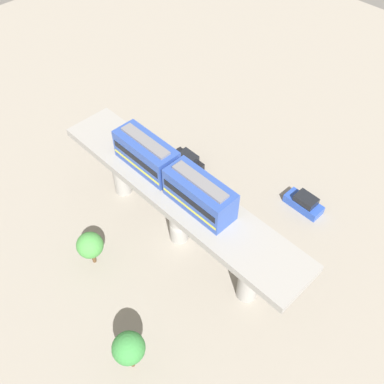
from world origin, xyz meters
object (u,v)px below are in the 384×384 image
at_px(tree_near_viaduct, 129,348).
at_px(tree_mid_lot, 90,245).
at_px(train, 172,173).
at_px(parked_car_blue, 304,203).
at_px(parked_car_black, 187,161).

height_order(tree_near_viaduct, tree_mid_lot, tree_near_viaduct).
relative_size(train, parked_car_blue, 3.21).
bearing_deg(tree_mid_lot, parked_car_black, -168.35).
xyz_separation_m(tree_near_viaduct, tree_mid_lot, (-3.75, -10.53, -0.70)).
xyz_separation_m(parked_car_blue, tree_near_viaduct, (24.11, 0.25, 2.71)).
distance_m(parked_car_blue, tree_near_viaduct, 24.26).
distance_m(train, tree_mid_lot, 10.60).
distance_m(parked_car_blue, tree_mid_lot, 22.90).
relative_size(parked_car_blue, tree_mid_lot, 1.04).
distance_m(train, parked_car_black, 13.02).
height_order(train, tree_near_viaduct, train).
distance_m(train, parked_car_blue, 16.55).
bearing_deg(train, parked_car_blue, 149.67).
bearing_deg(tree_near_viaduct, parked_car_blue, -179.40).
height_order(parked_car_black, tree_near_viaduct, tree_near_viaduct).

